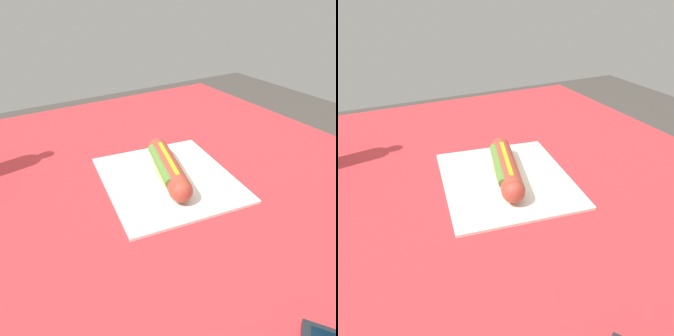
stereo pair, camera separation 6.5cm
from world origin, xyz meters
The scene contains 3 objects.
dining_table centered at (0.00, 0.00, 0.65)m, with size 1.20×1.00×0.77m.
paper_wrapper centered at (0.04, 0.01, 0.78)m, with size 0.29×0.26×0.01m, color silver.
hot_dog centered at (0.04, 0.01, 0.80)m, with size 0.22×0.10×0.05m.
Camera 2 is at (-0.48, 0.24, 1.14)m, focal length 33.64 mm.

